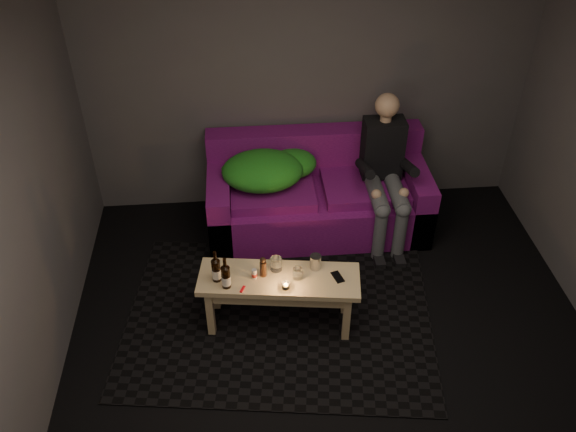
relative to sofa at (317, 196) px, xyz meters
name	(u,v)px	position (x,y,z in m)	size (l,w,h in m)	color
floor	(340,380)	(-0.05, -1.82, -0.31)	(4.50, 4.50, 0.00)	black
room	(342,150)	(-0.05, -1.35, 1.34)	(4.50, 4.50, 4.50)	silver
rug	(279,317)	(-0.44, -1.18, -0.30)	(2.39, 1.74, 0.01)	black
sofa	(317,196)	(0.00, 0.00, 0.00)	(1.97, 0.89, 0.85)	#620D62
green_blanket	(267,169)	(-0.45, -0.01, 0.33)	(0.87, 0.59, 0.30)	#2B8418
person	(385,169)	(0.57, -0.16, 0.38)	(0.36, 0.82, 1.32)	black
coffee_table	(279,286)	(-0.44, -1.23, 0.10)	(1.24, 0.54, 0.49)	#D3BC7B
beer_bottle_a	(216,270)	(-0.90, -1.22, 0.28)	(0.07, 0.07, 0.27)	black
beer_bottle_b	(226,276)	(-0.83, -1.29, 0.28)	(0.07, 0.07, 0.27)	black
salt_shaker	(254,274)	(-0.62, -1.22, 0.22)	(0.04, 0.04, 0.08)	silver
pepper_mill	(263,269)	(-0.55, -1.20, 0.25)	(0.05, 0.05, 0.13)	black
tumbler_back	(276,264)	(-0.45, -1.14, 0.24)	(0.09, 0.09, 0.11)	white
tealight	(286,286)	(-0.40, -1.35, 0.21)	(0.06, 0.06, 0.04)	white
tumbler_front	(298,273)	(-0.31, -1.25, 0.23)	(0.07, 0.07, 0.09)	white
steel_cup	(316,262)	(-0.16, -1.15, 0.24)	(0.08, 0.08, 0.12)	#A8AAAF
smartphone	(338,277)	(-0.01, -1.27, 0.19)	(0.06, 0.12, 0.01)	black
red_lighter	(243,289)	(-0.71, -1.34, 0.19)	(0.02, 0.07, 0.01)	red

